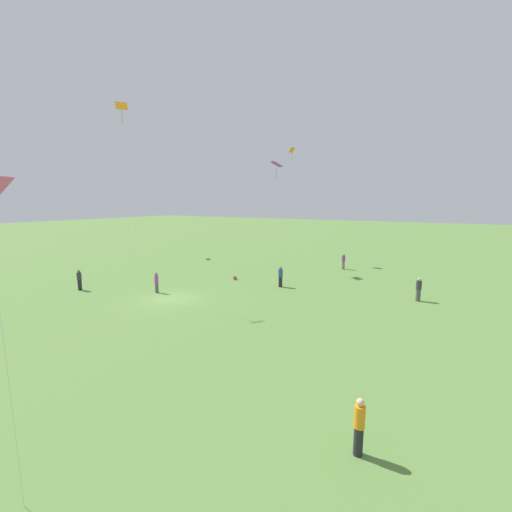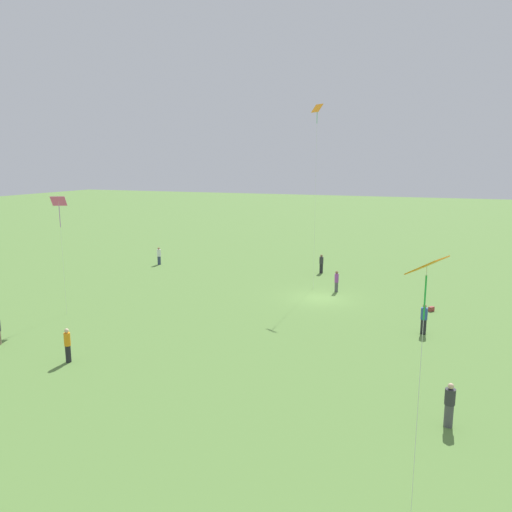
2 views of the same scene
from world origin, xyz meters
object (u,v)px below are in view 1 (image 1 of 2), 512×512
Objects in this scene: person_5 at (343,261)px; picnic_bag_1 at (235,278)px; picnic_bag_0 at (208,259)px; person_6 at (157,282)px; person_2 at (79,280)px; kite_5 at (122,117)px; kite_3 at (276,167)px; person_3 at (280,277)px; person_1 at (419,290)px; kite_2 at (292,157)px; person_7 at (359,426)px.

picnic_bag_1 is (10.63, -7.68, -0.75)m from person_5.
person_5 is at bearing 99.78° from picnic_bag_0.
person_6 is 3.38× the size of picnic_bag_0.
person_2 is 3.48× the size of picnic_bag_0.
kite_5 is at bearing 112.31° from person_6.
kite_3 is 16.81m from kite_5.
person_2 is 0.98× the size of person_5.
person_3 is 1.04× the size of person_5.
kite_5 reaches higher than person_1.
person_6 is (-2.81, 6.42, -0.01)m from person_2.
kite_2 is 6.86m from kite_3.
kite_2 reaches higher than person_5.
picnic_bag_1 is (-7.45, 2.91, -0.73)m from person_6.
person_1 is at bearing -118.50° from person_6.
picnic_bag_0 is (-15.12, -6.58, -0.76)m from person_6.
kite_2 is at bearing -76.83° from person_2.
kite_3 is (-6.78, -4.02, 10.40)m from person_3.
kite_2 is (-20.43, 2.86, 12.20)m from person_6.
person_2 is 0.15× the size of kite_3.
person_6 is 22.00m from person_7.
person_1 is 21.11m from person_6.
person_5 is (-20.88, 17.01, 0.01)m from person_2.
picnic_bag_1 is (-10.26, 9.33, -0.73)m from person_2.
picnic_bag_0 is (5.31, -9.44, -12.96)m from kite_2.
person_6 is 8.03m from picnic_bag_1.
picnic_bag_0 is at bearing -169.43° from person_1.
picnic_bag_1 is at bearing -97.34° from person_2.
person_2 is 7.01m from person_6.
kite_5 reaches higher than kite_2.
picnic_bag_1 is (-17.70, -16.55, -0.78)m from person_7.
kite_3 is at bearing -87.18° from person_2.
person_1 is at bearing 36.65° from person_5.
person_3 is 1.09× the size of person_6.
kite_2 reaches higher than person_2.
person_6 is 0.94× the size of person_7.
kite_5 is (20.14, -11.15, 12.90)m from person_5.
person_1 is at bearing 101.57° from person_3.
picnic_bag_0 is (-17.93, -0.15, -0.76)m from person_2.
picnic_bag_1 is at bearing 58.40° from kite_5.
kite_2 is (-13.30, -5.23, 12.14)m from person_3.
kite_3 is at bearing 70.42° from kite_2.
person_7 is at bearing -147.41° from kite_3.
person_1 is 1.03× the size of person_2.
person_1 reaches higher than person_2.
person_5 is 13.13m from picnic_bag_1.
person_2 is at bearing 140.84° from person_7.
person_3 is 13.05m from kite_3.
kite_3 is at bearing 62.24° from kite_5.
picnic_bag_0 is (-1.21, -10.65, -11.21)m from kite_3.
kite_5 reaches higher than person_5.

